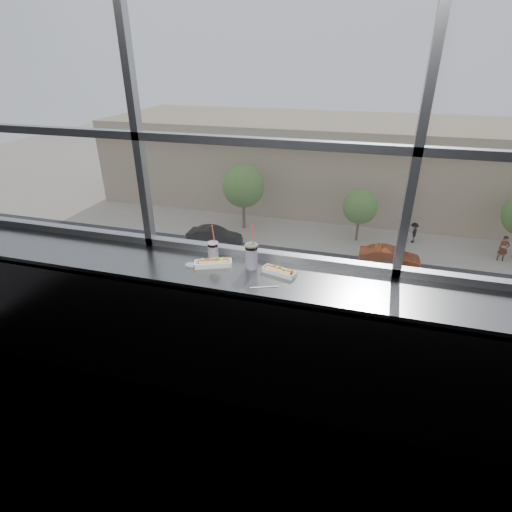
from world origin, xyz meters
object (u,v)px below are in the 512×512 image
(car_far_a, at_px, (214,234))
(car_near_b, at_px, (235,293))
(soda_cup_right, at_px, (251,255))
(car_near_a, at_px, (127,275))
(wrapper, at_px, (192,265))
(pedestrian_c, at_px, (414,231))
(hotdog_tray_right, at_px, (279,271))
(tree_left, at_px, (243,187))
(loose_straw, at_px, (264,287))
(car_far_b, at_px, (390,254))
(soda_cup_left, at_px, (213,251))
(tree_center, at_px, (360,207))
(hotdog_tray_left, at_px, (213,263))
(car_near_c, at_px, (312,306))
(pedestrian_d, at_px, (504,246))

(car_far_a, xyz_separation_m, car_near_b, (4.37, -8.00, 0.08))
(soda_cup_right, xyz_separation_m, car_near_a, (-12.98, 16.19, -11.02))
(wrapper, relative_size, pedestrian_c, 0.05)
(hotdog_tray_right, distance_m, tree_left, 30.87)
(wrapper, distance_m, car_near_a, 23.27)
(car_far_a, distance_m, pedestrian_c, 15.87)
(loose_straw, bearing_deg, car_far_b, 61.74)
(soda_cup_left, distance_m, tree_center, 29.68)
(tree_left, bearing_deg, hotdog_tray_right, -71.81)
(hotdog_tray_right, relative_size, loose_straw, 1.34)
(hotdog_tray_left, xyz_separation_m, wrapper, (-0.16, -0.04, -0.02))
(loose_straw, xyz_separation_m, tree_center, (0.37, 28.44, -9.21))
(car_far_b, height_order, tree_left, tree_left)
(tree_center, bearing_deg, car_near_b, -118.06)
(hotdog_tray_right, height_order, car_near_c, hotdog_tray_right)
(soda_cup_right, bearing_deg, tree_center, 88.91)
(loose_straw, relative_size, car_near_a, 0.03)
(soda_cup_right, bearing_deg, car_far_b, 82.95)
(hotdog_tray_right, bearing_deg, car_near_a, 143.98)
(car_far_b, xyz_separation_m, car_near_c, (-4.29, -8.00, 0.05))
(wrapper, bearing_deg, soda_cup_right, 12.77)
(car_far_a, bearing_deg, hotdog_tray_left, -159.01)
(hotdog_tray_left, xyz_separation_m, soda_cup_left, (-0.02, 0.07, 0.06))
(car_far_a, bearing_deg, wrapper, -159.37)
(car_near_c, distance_m, pedestrian_c, 14.23)
(car_far_a, bearing_deg, car_near_c, -133.18)
(pedestrian_c, xyz_separation_m, tree_left, (-13.94, -0.81, 2.69))
(soda_cup_right, distance_m, tree_left, 30.79)
(hotdog_tray_left, distance_m, car_far_a, 28.47)
(car_near_b, height_order, tree_center, tree_center)
(car_far_b, distance_m, car_near_b, 11.93)
(pedestrian_d, bearing_deg, car_near_a, -154.86)
(soda_cup_left, xyz_separation_m, car_far_a, (-9.92, 24.17, -11.19))
(hotdog_tray_left, distance_m, soda_cup_right, 0.30)
(car_near_a, relative_size, car_far_a, 1.20)
(loose_straw, distance_m, car_far_a, 28.78)
(hotdog_tray_right, xyz_separation_m, car_near_c, (-1.53, 16.23, -11.09))
(car_near_a, bearing_deg, loose_straw, -138.47)
(hotdog_tray_left, xyz_separation_m, car_near_b, (-5.58, 16.24, -11.04))
(soda_cup_left, bearing_deg, pedestrian_d, 67.69)
(car_near_b, xyz_separation_m, tree_center, (6.40, 12.00, 1.80))
(loose_straw, bearing_deg, pedestrian_d, 47.07)
(car_near_c, bearing_deg, tree_center, -14.11)
(loose_straw, distance_m, car_near_c, 19.87)
(loose_straw, distance_m, car_near_a, 23.71)
(car_far_a, height_order, car_far_b, car_far_a)
(car_near_b, bearing_deg, car_near_a, 97.30)
(car_far_a, bearing_deg, pedestrian_c, -73.65)
(hotdog_tray_left, xyz_separation_m, soda_cup_right, (0.29, 0.06, 0.08))
(hotdog_tray_left, height_order, car_far_b, hotdog_tray_left)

